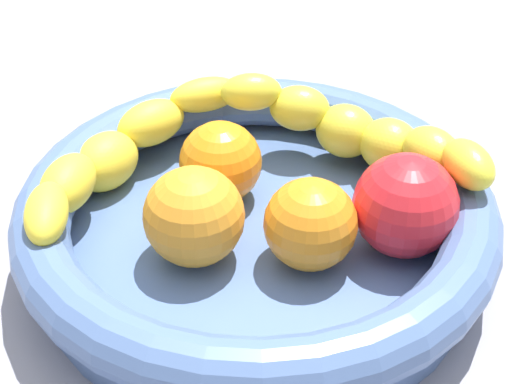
{
  "coord_description": "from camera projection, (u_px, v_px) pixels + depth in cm",
  "views": [
    {
      "loc": [
        -6.49,
        36.49,
        35.82
      ],
      "look_at": [
        0.0,
        0.0,
        8.28
      ],
      "focal_mm": 52.86,
      "sensor_mm": 36.0,
      "label": 1
    }
  ],
  "objects": [
    {
      "name": "orange_mid_left",
      "position": [
        194.0,
        216.0,
        0.44
      ],
      "size": [
        6.05,
        6.05,
        6.05
      ],
      "primitive_type": "sphere",
      "color": "orange",
      "rests_on": "fruit_bowl"
    },
    {
      "name": "banana_draped_right",
      "position": [
        363.0,
        133.0,
        0.51
      ],
      "size": [
        18.96,
        11.21,
        5.55
      ],
      "color": "yellow",
      "rests_on": "fruit_bowl"
    },
    {
      "name": "orange_mid_right",
      "position": [
        311.0,
        224.0,
        0.44
      ],
      "size": [
        5.57,
        5.57,
        5.57
      ],
      "primitive_type": "sphere",
      "color": "orange",
      "rests_on": "fruit_bowl"
    },
    {
      "name": "tomato_red",
      "position": [
        406.0,
        201.0,
        0.45
      ],
      "size": [
        6.36,
        6.36,
        6.36
      ],
      "primitive_type": "sphere",
      "color": "red",
      "rests_on": "fruit_bowl"
    },
    {
      "name": "banana_draped_left",
      "position": [
        116.0,
        153.0,
        0.5
      ],
      "size": [
        11.02,
        20.22,
        5.22
      ],
      "color": "yellow",
      "rests_on": "fruit_bowl"
    },
    {
      "name": "kitchen_counter",
      "position": [
        256.0,
        274.0,
        0.5
      ],
      "size": [
        120.0,
        120.0,
        3.0
      ],
      "primitive_type": "cube",
      "color": "gray",
      "rests_on": "ground"
    },
    {
      "name": "fruit_bowl",
      "position": [
        256.0,
        220.0,
        0.48
      ],
      "size": [
        29.97,
        29.97,
        5.89
      ],
      "color": "#4C679B",
      "rests_on": "kitchen_counter"
    },
    {
      "name": "orange_front",
      "position": [
        221.0,
        162.0,
        0.49
      ],
      "size": [
        5.46,
        5.46,
        5.46
      ],
      "primitive_type": "sphere",
      "color": "orange",
      "rests_on": "fruit_bowl"
    }
  ]
}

